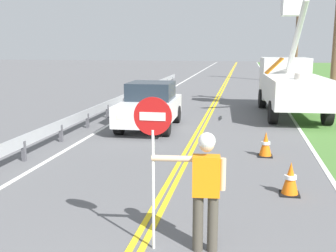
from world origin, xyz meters
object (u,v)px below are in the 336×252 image
at_px(oncoming_sedan_nearest, 150,106).
at_px(utility_bucket_truck, 291,83).
at_px(traffic_cone_mid, 266,145).
at_px(stop_sign_paddle, 153,139).
at_px(utility_pole_mid, 297,28).
at_px(traffic_cone_lead, 290,179).
at_px(flagger_worker, 205,185).

bearing_deg(oncoming_sedan_nearest, utility_bucket_truck, 38.09).
xyz_separation_m(oncoming_sedan_nearest, traffic_cone_mid, (4.07, -3.35, -0.50)).
xyz_separation_m(stop_sign_paddle, utility_pole_mid, (5.36, 30.02, 2.70)).
height_order(stop_sign_paddle, oncoming_sedan_nearest, stop_sign_paddle).
bearing_deg(oncoming_sedan_nearest, traffic_cone_lead, -55.01).
relative_size(utility_pole_mid, traffic_cone_lead, 12.08).
height_order(stop_sign_paddle, utility_bucket_truck, utility_bucket_truck).
relative_size(flagger_worker, traffic_cone_mid, 2.61).
distance_m(flagger_worker, stop_sign_paddle, 1.02).
bearing_deg(stop_sign_paddle, traffic_cone_mid, 71.54).
xyz_separation_m(flagger_worker, utility_bucket_truck, (2.54, 13.30, 0.36)).
relative_size(oncoming_sedan_nearest, utility_pole_mid, 0.49).
distance_m(utility_pole_mid, traffic_cone_lead, 27.73).
bearing_deg(traffic_cone_mid, oncoming_sedan_nearest, 140.53).
distance_m(stop_sign_paddle, oncoming_sedan_nearest, 9.39).
bearing_deg(flagger_worker, traffic_cone_lead, 60.57).
relative_size(oncoming_sedan_nearest, traffic_cone_mid, 5.92).
bearing_deg(stop_sign_paddle, flagger_worker, 5.52).
relative_size(utility_bucket_truck, traffic_cone_lead, 9.89).
xyz_separation_m(utility_pole_mid, traffic_cone_lead, (-3.08, -27.26, -4.07)).
height_order(utility_bucket_truck, utility_pole_mid, utility_pole_mid).
xyz_separation_m(utility_pole_mid, traffic_cone_mid, (-3.45, -24.27, -4.07)).
relative_size(utility_bucket_truck, oncoming_sedan_nearest, 1.67).
xyz_separation_m(utility_bucket_truck, oncoming_sedan_nearest, (-5.46, -4.28, -0.57)).
xyz_separation_m(utility_bucket_truck, traffic_cone_lead, (-1.02, -10.61, -1.07)).
xyz_separation_m(oncoming_sedan_nearest, utility_pole_mid, (7.52, 20.92, 3.58)).
bearing_deg(traffic_cone_mid, traffic_cone_lead, -83.04).
bearing_deg(utility_bucket_truck, utility_pole_mid, 82.93).
height_order(oncoming_sedan_nearest, traffic_cone_lead, oncoming_sedan_nearest).
bearing_deg(traffic_cone_lead, stop_sign_paddle, -129.56).
bearing_deg(oncoming_sedan_nearest, flagger_worker, -72.07).
bearing_deg(traffic_cone_mid, stop_sign_paddle, -108.46).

